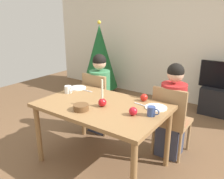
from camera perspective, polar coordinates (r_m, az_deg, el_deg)
name	(u,v)px	position (r m, az deg, el deg)	size (l,w,h in m)	color
ground_plane	(102,162)	(2.87, -2.41, -17.82)	(7.68, 7.68, 0.00)	brown
back_wall	(184,36)	(4.67, 17.56, 12.66)	(6.40, 0.10, 2.60)	beige
dining_table	(102,111)	(2.53, -2.60, -5.53)	(1.40, 0.90, 0.75)	olive
chair_left	(99,99)	(3.33, -3.37, -2.44)	(0.40, 0.40, 0.90)	#99754C
chair_right	(171,118)	(2.84, 14.51, -6.86)	(0.40, 0.40, 0.90)	#99754C
person_left_child	(100,95)	(3.34, -3.05, -1.35)	(0.30, 0.30, 1.17)	#33384C
person_right_child	(172,112)	(2.84, 14.84, -5.57)	(0.30, 0.30, 1.17)	#33384C
tv_stand	(220,102)	(4.42, 25.47, -2.75)	(0.64, 0.40, 0.48)	black
tv	(224,76)	(4.29, 26.32, 3.14)	(0.79, 0.05, 0.46)	black
christmas_tree	(100,57)	(5.02, -3.11, 8.24)	(0.78, 0.78, 1.58)	brown
candle_centerpiece	(102,101)	(2.43, -2.44, -2.87)	(0.09, 0.09, 0.30)	red
plate_left	(78,88)	(3.08, -8.62, 0.41)	(0.23, 0.23, 0.01)	silver
plate_right	(156,108)	(2.45, 10.98, -4.46)	(0.23, 0.23, 0.01)	white
mug_left	(68,89)	(2.90, -10.93, 0.03)	(0.13, 0.09, 0.09)	white
mug_right	(152,111)	(2.24, 9.91, -5.40)	(0.13, 0.08, 0.10)	#33477F
fork_left	(87,91)	(2.96, -6.38, -0.29)	(0.18, 0.01, 0.01)	silver
fork_right	(141,105)	(2.50, 7.36, -3.82)	(0.18, 0.01, 0.01)	silver
bowl_walnuts	(81,107)	(2.37, -7.79, -4.46)	(0.16, 0.16, 0.06)	brown
apple_near_candle	(133,111)	(2.24, 5.32, -5.45)	(0.08, 0.08, 0.08)	red
apple_by_left_plate	(144,97)	(2.61, 8.03, -1.99)	(0.08, 0.08, 0.08)	red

